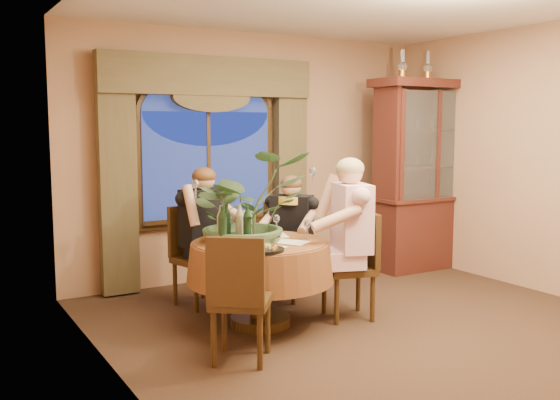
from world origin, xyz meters
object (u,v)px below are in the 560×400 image
dining_table (260,283)px  chair_front_left (241,298)px  oil_lamp_right (452,67)px  centerpiece_plant (246,164)px  wine_bottle_5 (240,224)px  wine_bottle_2 (223,227)px  wine_bottle_0 (222,226)px  chair_back_right (280,252)px  wine_bottle_4 (247,225)px  oil_lamp_center (428,66)px  wine_bottle_3 (227,223)px  person_pink (351,239)px  person_scarf (292,238)px  wine_bottle_1 (221,225)px  olive_bowl (272,239)px  person_back (204,236)px  stoneware_vase (246,226)px  china_cabinet (425,175)px  chair_right (348,266)px  oil_lamp_left (402,64)px  chair_back (199,257)px

dining_table → chair_front_left: (-0.52, -0.65, 0.10)m
oil_lamp_right → centerpiece_plant: 3.55m
chair_front_left → wine_bottle_5: (0.34, 0.69, 0.44)m
oil_lamp_right → wine_bottle_2: size_ratio=1.03×
chair_front_left → wine_bottle_0: bearing=114.7°
chair_back_right → wine_bottle_4: size_ratio=2.91×
oil_lamp_center → oil_lamp_right: size_ratio=1.00×
wine_bottle_3 → centerpiece_plant: bearing=-0.1°
person_pink → person_scarf: bearing=26.9°
dining_table → centerpiece_plant: bearing=112.3°
wine_bottle_5 → person_scarf: bearing=32.0°
person_scarf → wine_bottle_4: person_scarf is taller
wine_bottle_1 → oil_lamp_center: bearing=16.0°
wine_bottle_5 → olive_bowl: bearing=-24.2°
chair_back_right → wine_bottle_1: 1.16m
chair_front_left → person_scarf: 1.70m
wine_bottle_1 → chair_front_left: bearing=-103.8°
oil_lamp_center → chair_back_right: size_ratio=0.35×
olive_bowl → wine_bottle_3: wine_bottle_3 is taller
dining_table → wine_bottle_1: (-0.34, 0.06, 0.54)m
oil_lamp_right → chair_front_left: bearing=-156.5°
oil_lamp_right → olive_bowl: bearing=-161.5°
person_back → stoneware_vase: person_back is taller
dining_table → wine_bottle_2: size_ratio=3.89×
oil_lamp_center → wine_bottle_3: 3.55m
oil_lamp_right → wine_bottle_3: (-3.48, -0.83, -1.55)m
oil_lamp_center → oil_lamp_right: same height
person_back → wine_bottle_4: bearing=79.1°
china_cabinet → wine_bottle_5: 3.17m
centerpiece_plant → wine_bottle_4: bearing=-115.6°
centerpiece_plant → olive_bowl: 0.69m
stoneware_vase → chair_right: bearing=-21.9°
person_back → wine_bottle_2: person_back is taller
wine_bottle_1 → wine_bottle_2: bearing=-107.1°
oil_lamp_right → wine_bottle_5: 3.86m
oil_lamp_left → chair_back: bearing=-177.2°
oil_lamp_right → chair_back: (-3.45, -0.13, -1.98)m
centerpiece_plant → stoneware_vase: bearing=-134.9°
person_pink → person_back: person_pink is taller
oil_lamp_left → chair_back_right: bearing=-169.6°
wine_bottle_5 → chair_front_left: bearing=-116.2°
chair_back_right → wine_bottle_5: (-0.75, -0.60, 0.44)m
chair_back_right → stoneware_vase: size_ratio=3.78×
person_pink → wine_bottle_5: person_pink is taller
chair_right → wine_bottle_0: (-1.15, 0.23, 0.44)m
oil_lamp_left → person_scarf: size_ratio=0.27×
chair_right → olive_bowl: chair_right is taller
chair_back → wine_bottle_3: wine_bottle_3 is taller
stoneware_vase → olive_bowl: bearing=-54.2°
dining_table → wine_bottle_5: 0.57m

